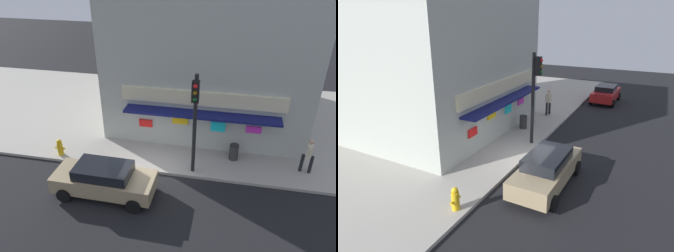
% 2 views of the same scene
% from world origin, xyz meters
% --- Properties ---
extents(ground_plane, '(64.03, 64.03, 0.00)m').
position_xyz_m(ground_plane, '(0.00, 0.00, 0.00)').
color(ground_plane, black).
extents(sidewalk, '(42.68, 12.02, 0.15)m').
position_xyz_m(sidewalk, '(0.00, 6.01, 0.07)').
color(sidewalk, '#A39E93').
rests_on(sidewalk, ground_plane).
extents(corner_building, '(10.86, 10.55, 8.48)m').
position_xyz_m(corner_building, '(2.11, 7.31, 4.39)').
color(corner_building, '#ADB2A8').
rests_on(corner_building, sidewalk).
extents(traffic_light, '(0.32, 0.58, 4.97)m').
position_xyz_m(traffic_light, '(2.00, 0.33, 3.34)').
color(traffic_light, black).
rests_on(traffic_light, sidewalk).
extents(fire_hydrant, '(0.54, 0.30, 0.91)m').
position_xyz_m(fire_hydrant, '(-4.96, 0.45, 0.59)').
color(fire_hydrant, gold).
rests_on(fire_hydrant, sidewalk).
extents(trash_can, '(0.47, 0.47, 0.84)m').
position_xyz_m(trash_can, '(3.92, 1.83, 0.57)').
color(trash_can, '#2D2D2D').
rests_on(trash_can, sidewalk).
extents(pedestrian, '(0.59, 0.55, 1.82)m').
position_xyz_m(pedestrian, '(7.34, 1.42, 1.15)').
color(pedestrian, black).
rests_on(pedestrian, sidewalk).
extents(parked_car_tan, '(4.51, 2.00, 1.52)m').
position_xyz_m(parked_car_tan, '(-1.63, -1.81, 0.80)').
color(parked_car_tan, '#9E8966').
rests_on(parked_car_tan, ground_plane).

